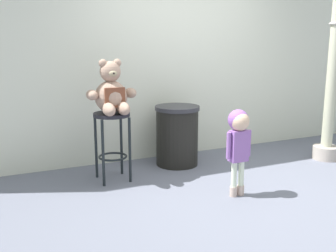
{
  "coord_description": "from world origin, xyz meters",
  "views": [
    {
      "loc": [
        -2.38,
        -3.27,
        1.57
      ],
      "look_at": [
        -0.63,
        0.56,
        0.67
      ],
      "focal_mm": 42.04,
      "sensor_mm": 36.0,
      "label": 1
    }
  ],
  "objects_px": {
    "child_walking": "(239,134)",
    "lamppost": "(333,66)",
    "trash_bin": "(177,135)",
    "teddy_bear": "(112,94)",
    "bar_stool_with_teddy": "(112,132)"
  },
  "relations": [
    {
      "from": "bar_stool_with_teddy",
      "to": "lamppost",
      "type": "relative_size",
      "value": 0.25
    },
    {
      "from": "teddy_bear",
      "to": "trash_bin",
      "type": "distance_m",
      "value": 1.15
    },
    {
      "from": "child_walking",
      "to": "teddy_bear",
      "type": "bearing_deg",
      "value": 31.59
    },
    {
      "from": "trash_bin",
      "to": "teddy_bear",
      "type": "bearing_deg",
      "value": -164.99
    },
    {
      "from": "child_walking",
      "to": "lamppost",
      "type": "relative_size",
      "value": 0.29
    },
    {
      "from": "teddy_bear",
      "to": "trash_bin",
      "type": "relative_size",
      "value": 0.78
    },
    {
      "from": "bar_stool_with_teddy",
      "to": "teddy_bear",
      "type": "distance_m",
      "value": 0.44
    },
    {
      "from": "child_walking",
      "to": "bar_stool_with_teddy",
      "type": "bearing_deg",
      "value": 30.75
    },
    {
      "from": "bar_stool_with_teddy",
      "to": "teddy_bear",
      "type": "bearing_deg",
      "value": -90.0
    },
    {
      "from": "teddy_bear",
      "to": "child_walking",
      "type": "distance_m",
      "value": 1.46
    },
    {
      "from": "teddy_bear",
      "to": "child_walking",
      "type": "relative_size",
      "value": 0.66
    },
    {
      "from": "trash_bin",
      "to": "lamppost",
      "type": "height_order",
      "value": "lamppost"
    },
    {
      "from": "bar_stool_with_teddy",
      "to": "child_walking",
      "type": "distance_m",
      "value": 1.44
    },
    {
      "from": "bar_stool_with_teddy",
      "to": "teddy_bear",
      "type": "height_order",
      "value": "teddy_bear"
    },
    {
      "from": "lamppost",
      "to": "bar_stool_with_teddy",
      "type": "bearing_deg",
      "value": 171.88
    }
  ]
}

